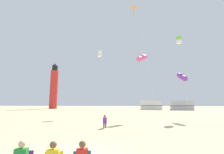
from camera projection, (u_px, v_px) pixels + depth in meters
kite_flyer_standing at (105, 121)px, 14.96m from camera, size 0.38×0.54×1.16m
kite_box_lime at (179, 40)px, 28.24m from camera, size 2.10×1.74×13.17m
kite_box_white at (100, 54)px, 31.39m from camera, size 2.37×2.51×11.86m
kite_tube_violet at (182, 77)px, 23.12m from camera, size 1.49×2.51×6.46m
kite_tube_rainbow at (142, 58)px, 24.88m from camera, size 3.43×3.76×9.50m
kite_diamond_orange at (135, 12)px, 19.34m from camera, size 2.98×2.98×13.40m
lighthouse_distant at (54, 87)px, 62.25m from camera, size 2.80×2.80×16.80m
rv_van_white at (151, 105)px, 52.82m from camera, size 6.47×2.43×2.80m
rv_van_silver at (182, 105)px, 50.29m from camera, size 6.58×2.77×2.80m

